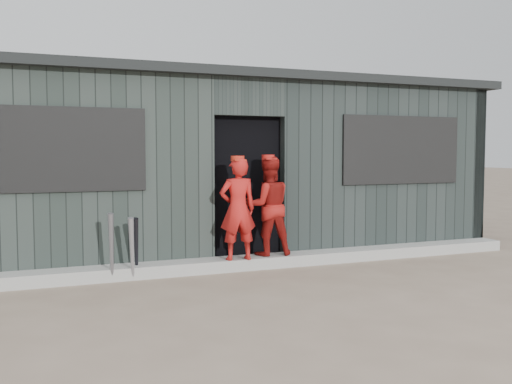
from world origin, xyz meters
name	(u,v)px	position (x,y,z in m)	size (l,w,h in m)	color
ground	(321,301)	(0.00, 0.00, 0.00)	(80.00, 80.00, 0.00)	#756151
curb	(255,262)	(0.00, 1.82, 0.07)	(8.00, 0.36, 0.15)	gray
bat_left	(132,249)	(-1.65, 1.57, 0.39)	(0.07, 0.07, 0.78)	#94949C
bat_mid	(111,248)	(-1.88, 1.59, 0.42)	(0.07, 0.07, 0.84)	slate
bat_right	(136,248)	(-1.57, 1.74, 0.38)	(0.07, 0.07, 0.77)	black
player_red_left	(238,209)	(-0.29, 1.69, 0.80)	(0.47, 0.31, 1.30)	#B51916
player_red_right	(268,206)	(0.20, 1.87, 0.80)	(0.64, 0.50, 1.31)	maroon
player_grey_back	(269,218)	(0.45, 2.43, 0.57)	(0.55, 0.36, 1.14)	beige
dugout	(216,167)	(0.00, 3.50, 1.29)	(8.30, 3.30, 2.62)	black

